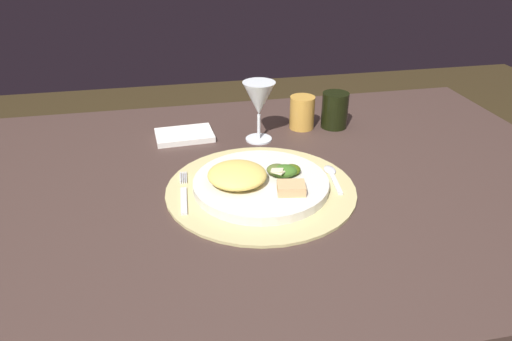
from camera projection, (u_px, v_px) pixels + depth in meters
The scene contains 12 objects.
dining_table at pixel (251, 224), 1.07m from camera, with size 1.50×0.97×0.74m.
placemat at pixel (261, 189), 0.98m from camera, with size 0.39×0.39×0.01m, color tan.
dinner_plate at pixel (261, 184), 0.97m from camera, with size 0.28×0.28×0.02m, color silver.
pasta_serving at pixel (237, 175), 0.95m from camera, with size 0.12×0.12×0.03m, color #E9C95F.
salad_greens at pixel (284, 170), 0.98m from camera, with size 0.08×0.06×0.03m.
bread_piece at pixel (291, 188), 0.92m from camera, with size 0.05×0.04×0.02m, color tan.
fork at pixel (184, 194), 0.95m from camera, with size 0.02×0.16×0.00m.
spoon at pixel (331, 174), 1.03m from camera, with size 0.03×0.12×0.01m.
napkin at pixel (184, 135), 1.21m from camera, with size 0.14×0.10×0.01m, color white.
wine_glass at pixel (259, 100), 1.15m from camera, with size 0.08×0.08×0.15m.
amber_tumbler at pixel (302, 112), 1.25m from camera, with size 0.06×0.06×0.09m, color gold.
dark_tumbler at pixel (335, 110), 1.25m from camera, with size 0.07×0.07×0.09m, color black.
Camera 1 is at (-0.17, -0.87, 1.25)m, focal length 33.62 mm.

